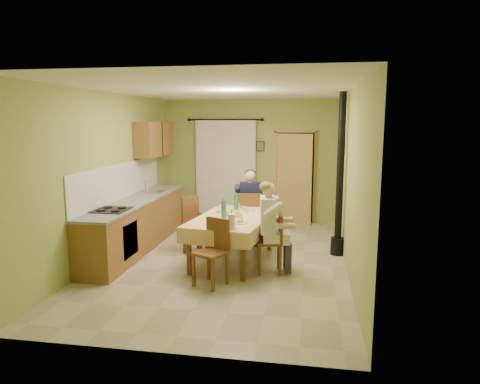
% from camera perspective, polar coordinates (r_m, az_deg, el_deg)
% --- Properties ---
extents(floor, '(4.00, 6.00, 0.01)m').
position_cam_1_polar(floor, '(7.33, -2.08, -8.98)').
color(floor, tan).
rests_on(floor, ground).
extents(room_shell, '(4.04, 6.04, 2.82)m').
position_cam_1_polar(room_shell, '(6.97, -2.17, 5.36)').
color(room_shell, '#96A756').
rests_on(room_shell, ground).
extents(kitchen_run, '(0.64, 3.64, 1.56)m').
position_cam_1_polar(kitchen_run, '(8.06, -13.53, -3.98)').
color(kitchen_run, brown).
rests_on(kitchen_run, ground).
extents(upper_cabinets, '(0.35, 1.40, 0.70)m').
position_cam_1_polar(upper_cabinets, '(9.11, -11.37, 6.95)').
color(upper_cabinets, brown).
rests_on(upper_cabinets, room_shell).
extents(curtain, '(1.70, 0.07, 2.22)m').
position_cam_1_polar(curtain, '(9.96, -1.93, 3.37)').
color(curtain, black).
rests_on(curtain, ground).
extents(doorway, '(0.96, 0.25, 2.15)m').
position_cam_1_polar(doorway, '(9.83, 7.27, 1.97)').
color(doorway, black).
rests_on(doorway, ground).
extents(dining_table, '(1.39, 2.03, 0.76)m').
position_cam_1_polar(dining_table, '(7.14, -0.96, -6.30)').
color(dining_table, '#E2B579').
rests_on(dining_table, ground).
extents(tableware, '(0.71, 1.65, 0.33)m').
position_cam_1_polar(tableware, '(6.93, -1.17, -2.98)').
color(tableware, white).
rests_on(tableware, dining_table).
extents(chair_far, '(0.50, 0.50, 1.01)m').
position_cam_1_polar(chair_far, '(8.15, 1.36, -4.94)').
color(chair_far, brown).
rests_on(chair_far, ground).
extents(chair_near, '(0.53, 0.53, 0.95)m').
position_cam_1_polar(chair_near, '(6.16, -3.87, -9.77)').
color(chair_near, brown).
rests_on(chair_near, ground).
extents(chair_right, '(0.43, 0.43, 0.92)m').
position_cam_1_polar(chair_right, '(6.67, 4.05, -8.27)').
color(chair_right, brown).
rests_on(chair_right, ground).
extents(chair_left, '(0.58, 0.58, 1.00)m').
position_cam_1_polar(chair_left, '(7.65, -5.56, -5.95)').
color(chair_left, brown).
rests_on(chair_left, ground).
extents(man_far, '(0.61, 0.51, 1.39)m').
position_cam_1_polar(man_far, '(8.04, 1.38, -0.85)').
color(man_far, '#141938').
rests_on(man_far, chair_far).
extents(man_right, '(0.52, 0.62, 1.39)m').
position_cam_1_polar(man_right, '(6.51, 4.00, -3.31)').
color(man_right, silver).
rests_on(man_right, chair_right).
extents(stove_flue, '(0.24, 0.24, 2.80)m').
position_cam_1_polar(stove_flue, '(7.54, 13.10, -0.66)').
color(stove_flue, black).
rests_on(stove_flue, ground).
extents(picture_back, '(0.19, 0.03, 0.23)m').
position_cam_1_polar(picture_back, '(9.87, 2.72, 6.14)').
color(picture_back, black).
rests_on(picture_back, room_shell).
extents(picture_right, '(0.03, 0.31, 0.21)m').
position_cam_1_polar(picture_right, '(8.05, 13.55, 5.86)').
color(picture_right, brown).
rests_on(picture_right, room_shell).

